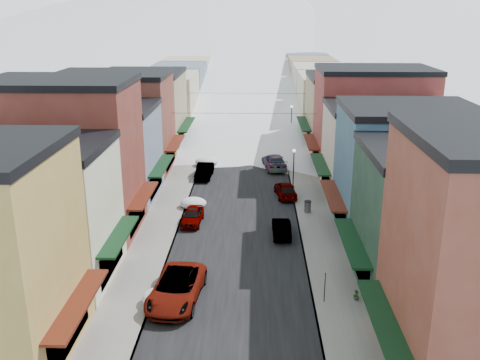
# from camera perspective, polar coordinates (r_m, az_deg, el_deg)

# --- Properties ---
(road) EXTENTS (10.00, 160.00, 0.01)m
(road) POSITION_cam_1_polar(r_m,az_deg,el_deg) (81.56, 0.73, 5.45)
(road) COLOR black
(road) RESTS_ON ground
(sidewalk_left) EXTENTS (3.20, 160.00, 0.15)m
(sidewalk_left) POSITION_cam_1_polar(r_m,az_deg,el_deg) (81.92, -3.91, 5.52)
(sidewalk_left) COLOR gray
(sidewalk_left) RESTS_ON ground
(sidewalk_right) EXTENTS (3.20, 160.00, 0.15)m
(sidewalk_right) POSITION_cam_1_polar(r_m,az_deg,el_deg) (81.70, 5.38, 5.45)
(sidewalk_right) COLOR gray
(sidewalk_right) RESTS_ON ground
(curb_left) EXTENTS (0.10, 160.00, 0.15)m
(curb_left) POSITION_cam_1_polar(r_m,az_deg,el_deg) (81.78, -2.83, 5.52)
(curb_left) COLOR slate
(curb_left) RESTS_ON ground
(curb_right) EXTENTS (0.10, 160.00, 0.15)m
(curb_right) POSITION_cam_1_polar(r_m,az_deg,el_deg) (81.61, 4.29, 5.46)
(curb_right) COLOR slate
(curb_right) RESTS_ON ground
(bldg_l_cream) EXTENTS (11.30, 8.20, 9.50)m
(bldg_l_cream) POSITION_cam_1_polar(r_m,az_deg,el_deg) (37.51, -21.25, -3.29)
(bldg_l_cream) COLOR #EDE5BF
(bldg_l_cream) RESTS_ON ground
(bldg_l_brick_near) EXTENTS (12.30, 8.20, 12.50)m
(bldg_l_brick_near) POSITION_cam_1_polar(r_m,az_deg,el_deg) (44.32, -18.20, 2.24)
(bldg_l_brick_near) COLOR maroon
(bldg_l_brick_near) RESTS_ON ground
(bldg_l_grayblue) EXTENTS (11.30, 9.20, 9.00)m
(bldg_l_grayblue) POSITION_cam_1_polar(r_m,az_deg,el_deg) (52.41, -14.47, 2.91)
(bldg_l_grayblue) COLOR gray
(bldg_l_grayblue) RESTS_ON ground
(bldg_l_brick_far) EXTENTS (13.30, 9.20, 11.00)m
(bldg_l_brick_far) POSITION_cam_1_polar(r_m,az_deg,el_deg) (60.90, -13.18, 6.01)
(bldg_l_brick_far) COLOR brown
(bldg_l_brick_far) RESTS_ON ground
(bldg_l_tan) EXTENTS (11.30, 11.20, 10.00)m
(bldg_l_tan) POSITION_cam_1_polar(r_m,az_deg,el_deg) (70.31, -10.33, 7.32)
(bldg_l_tan) COLOR tan
(bldg_l_tan) RESTS_ON ground
(bldg_r_green) EXTENTS (11.30, 9.20, 9.50)m
(bldg_r_green) POSITION_cam_1_polar(r_m,az_deg,el_deg) (36.11, 20.79, -4.05)
(bldg_r_green) COLOR #1B3929
(bldg_r_green) RESTS_ON ground
(bldg_r_blue) EXTENTS (11.30, 9.20, 10.50)m
(bldg_r_blue) POSITION_cam_1_polar(r_m,az_deg,el_deg) (44.07, 17.23, 0.89)
(bldg_r_blue) COLOR #355E79
(bldg_r_blue) RESTS_ON ground
(bldg_r_cream) EXTENTS (12.30, 9.20, 9.00)m
(bldg_r_cream) POSITION_cam_1_polar(r_m,az_deg,el_deg) (52.78, 15.20, 2.96)
(bldg_r_cream) COLOR beige
(bldg_r_cream) RESTS_ON ground
(bldg_r_brick_far) EXTENTS (13.30, 9.20, 11.50)m
(bldg_r_brick_far) POSITION_cam_1_polar(r_m,az_deg,el_deg) (61.17, 13.89, 6.25)
(bldg_r_brick_far) COLOR maroon
(bldg_r_brick_far) RESTS_ON ground
(bldg_r_tan) EXTENTS (11.30, 11.20, 9.50)m
(bldg_r_tan) POSITION_cam_1_polar(r_m,az_deg,el_deg) (70.81, 11.40, 7.13)
(bldg_r_tan) COLOR #978363
(bldg_r_tan) RESTS_ON ground
(distant_blocks) EXTENTS (34.00, 55.00, 8.00)m
(distant_blocks) POSITION_cam_1_polar(r_m,az_deg,el_deg) (103.54, 0.97, 10.35)
(distant_blocks) COLOR gray
(distant_blocks) RESTS_ON ground
(mountain_ridge) EXTENTS (670.00, 340.00, 34.00)m
(mountain_ridge) POSITION_cam_1_polar(r_m,az_deg,el_deg) (297.57, -2.40, 17.22)
(mountain_ridge) COLOR silver
(mountain_ridge) RESTS_ON ground
(overhead_cables) EXTENTS (16.40, 15.04, 0.04)m
(overhead_cables) POSITION_cam_1_polar(r_m,az_deg,el_deg) (68.10, 0.56, 8.29)
(overhead_cables) COLOR black
(overhead_cables) RESTS_ON ground
(car_white_suv) EXTENTS (3.48, 6.53, 1.75)m
(car_white_suv) POSITION_cam_1_polar(r_m,az_deg,el_deg) (34.21, -6.79, -11.38)
(car_white_suv) COLOR silver
(car_white_suv) RESTS_ON ground
(car_silver_sedan) EXTENTS (1.83, 4.08, 1.36)m
(car_silver_sedan) POSITION_cam_1_polar(r_m,az_deg,el_deg) (45.71, -5.09, -3.83)
(car_silver_sedan) COLOR #A8AAB0
(car_silver_sedan) RESTS_ON ground
(car_dark_hatch) EXTENTS (1.80, 4.63, 1.50)m
(car_dark_hatch) POSITION_cam_1_polar(r_m,az_deg,el_deg) (57.84, -3.83, 0.97)
(car_dark_hatch) COLOR black
(car_dark_hatch) RESTS_ON ground
(car_silver_wagon) EXTENTS (2.28, 5.45, 1.57)m
(car_silver_wagon) POSITION_cam_1_polar(r_m,az_deg,el_deg) (72.90, -2.15, 4.58)
(car_silver_wagon) COLOR #A6A8AF
(car_silver_wagon) RESTS_ON ground
(car_green_sedan) EXTENTS (1.45, 4.05, 1.33)m
(car_green_sedan) POSITION_cam_1_polar(r_m,az_deg,el_deg) (43.24, 4.45, -5.13)
(car_green_sedan) COLOR black
(car_green_sedan) RESTS_ON ground
(car_gray_suv) EXTENTS (2.31, 4.59, 1.50)m
(car_gray_suv) POSITION_cam_1_polar(r_m,az_deg,el_deg) (52.01, 4.88, -1.01)
(car_gray_suv) COLOR gray
(car_gray_suv) RESTS_ON ground
(car_black_sedan) EXTENTS (3.05, 5.92, 1.64)m
(car_black_sedan) POSITION_cam_1_polar(r_m,az_deg,el_deg) (61.18, 3.67, 1.98)
(car_black_sedan) COLOR black
(car_black_sedan) RESTS_ON ground
(car_lane_silver) EXTENTS (2.19, 4.78, 1.59)m
(car_lane_silver) POSITION_cam_1_polar(r_m,az_deg,el_deg) (74.25, 0.11, 4.84)
(car_lane_silver) COLOR gray
(car_lane_silver) RESTS_ON ground
(car_lane_white) EXTENTS (2.71, 5.67, 1.56)m
(car_lane_white) POSITION_cam_1_polar(r_m,az_deg,el_deg) (86.65, 1.89, 6.71)
(car_lane_white) COLOR silver
(car_lane_white) RESTS_ON ground
(parking_sign) EXTENTS (0.08, 0.27, 1.97)m
(parking_sign) POSITION_cam_1_polar(r_m,az_deg,el_deg) (33.85, 9.04, -11.00)
(parking_sign) COLOR black
(parking_sign) RESTS_ON sidewalk_right
(trash_can) EXTENTS (0.63, 0.63, 1.07)m
(trash_can) POSITION_cam_1_polar(r_m,az_deg,el_deg) (47.94, 7.23, -2.83)
(trash_can) COLOR #55575A
(trash_can) RESTS_ON sidewalk_right
(streetlamp_near) EXTENTS (0.33, 0.33, 4.01)m
(streetlamp_near) POSITION_cam_1_polar(r_m,az_deg,el_deg) (53.90, 5.75, 1.79)
(streetlamp_near) COLOR black
(streetlamp_near) RESTS_ON sidewalk_right
(streetlamp_far) EXTENTS (0.37, 0.37, 4.41)m
(streetlamp_far) POSITION_cam_1_polar(r_m,az_deg,el_deg) (76.22, 5.51, 6.74)
(streetlamp_far) COLOR black
(streetlamp_far) RESTS_ON sidewalk_right
(planter_far) EXTENTS (0.49, 0.49, 0.62)m
(planter_far) POSITION_cam_1_polar(r_m,az_deg,el_deg) (34.85, 12.28, -11.88)
(planter_far) COLOR #2A5727
(planter_far) RESTS_ON sidewalk_right
(snow_pile_near) EXTENTS (2.53, 2.76, 1.07)m
(snow_pile_near) POSITION_cam_1_polar(r_m,az_deg,el_deg) (34.09, -8.22, -12.25)
(snow_pile_near) COLOR white
(snow_pile_near) RESTS_ON ground
(snow_pile_mid) EXTENTS (2.42, 2.69, 1.02)m
(snow_pile_mid) POSITION_cam_1_polar(r_m,az_deg,el_deg) (49.19, -4.97, -2.46)
(snow_pile_mid) COLOR white
(snow_pile_mid) RESTS_ON ground
(snow_pile_far) EXTENTS (2.65, 2.83, 1.12)m
(snow_pile_far) POSITION_cam_1_polar(r_m,az_deg,el_deg) (62.05, -3.56, 1.94)
(snow_pile_far) COLOR white
(snow_pile_far) RESTS_ON ground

